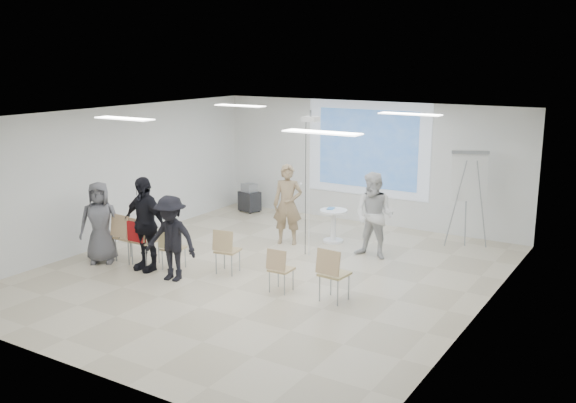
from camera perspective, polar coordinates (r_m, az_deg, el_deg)
The scene contains 30 objects.
floor at distance 12.36m, azimuth -1.96°, elevation -6.59°, with size 8.00×9.00×0.10m, color beige.
ceiling at distance 11.70m, azimuth -2.08°, elevation 7.88°, with size 8.00×9.00×0.10m, color white.
wall_back at distance 15.85m, azimuth 7.14°, elevation 3.45°, with size 8.00×0.10×3.00m, color silver.
wall_left at distance 14.53m, azimuth -15.44°, elevation 2.23°, with size 0.10×9.00×3.00m, color silver.
wall_right at distance 10.32m, azimuth 17.08°, elevation -2.12°, with size 0.10×9.00×3.00m, color silver.
projection_halo at distance 15.74m, azimuth 7.08°, elevation 4.68°, with size 3.20×0.01×2.30m, color silver.
projection_image at distance 15.73m, azimuth 7.06°, elevation 4.67°, with size 2.60×0.01×1.90m, color #3265AC.
pedestal_table at distance 14.26m, azimuth 4.05°, elevation -1.98°, with size 0.72×0.72×0.76m.
player_left at distance 13.98m, azimuth -0.03°, elevation 0.20°, with size 0.73×0.49×2.00m, color #9F8361.
player_right at distance 13.12m, azimuth 7.68°, elevation -0.85°, with size 0.95×0.76×1.96m, color white.
controller_left at distance 14.03m, azimuth 1.13°, elevation 1.57°, with size 0.04×0.11×0.04m, color white.
controller_right at distance 13.34m, azimuth 7.46°, elevation 0.90°, with size 0.04×0.11×0.04m, color silver.
chair_far_left at distance 13.23m, azimuth -14.27°, elevation -2.77°, with size 0.50×0.53×1.00m.
chair_left_mid at distance 12.94m, azimuth -12.88°, elevation -3.12°, with size 0.46×0.49×0.97m.
chair_left_inner at distance 12.56m, azimuth -10.34°, elevation -3.85°, with size 0.45×0.47×0.84m.
chair_center at distance 12.19m, azimuth -5.55°, elevation -4.10°, with size 0.48×0.50×0.88m.
chair_right_inner at distance 11.22m, azimuth -0.78°, elevation -5.80°, with size 0.39×0.42×0.81m.
chair_right_far at distance 10.79m, azimuth 3.93°, elevation -6.13°, with size 0.47×0.51×0.95m.
red_jacket at distance 12.81m, azimuth -13.34°, elevation -2.63°, with size 0.41×0.09×0.39m, color #AC1517.
laptop at distance 12.65m, azimuth -10.09°, elevation -3.95°, with size 0.31×0.22×0.02m, color black.
audience_left at distance 12.55m, azimuth -12.66°, elevation -1.35°, with size 1.22×0.73×2.10m, color black.
audience_mid at distance 11.91m, azimuth -10.38°, elevation -2.75°, with size 1.17×0.64×1.81m, color black.
audience_outer at distance 13.26m, azimuth -16.39°, elevation -1.40°, with size 0.90×0.59×1.84m, color slate.
flipchart_easel at distance 14.13m, azimuth 15.81°, elevation 2.11°, with size 0.84×0.67×2.10m.
av_cart at distance 17.06m, azimuth -3.44°, elevation 0.26°, with size 0.59×0.52×0.76m.
ceiling_projector at distance 12.95m, azimuth 1.99°, elevation 6.75°, with size 0.30×0.25×3.00m.
fluor_panel_nw at distance 14.48m, azimuth -4.30°, elevation 8.49°, with size 1.20×0.30×0.02m, color white.
fluor_panel_ne at distance 12.57m, azimuth 10.79°, elevation 7.64°, with size 1.20×0.30×0.02m, color white.
fluor_panel_sw at distance 11.84m, azimuth -14.35°, elevation 7.16°, with size 1.20×0.30×0.02m, color white.
fluor_panel_se at distance 9.40m, azimuth 3.04°, elevation 6.15°, with size 1.20×0.30×0.02m, color white.
Camera 1 is at (6.47, -9.69, 4.07)m, focal length 40.00 mm.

